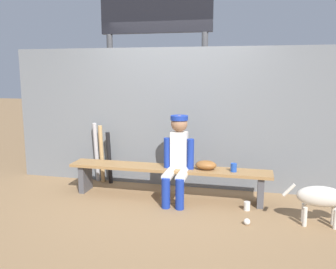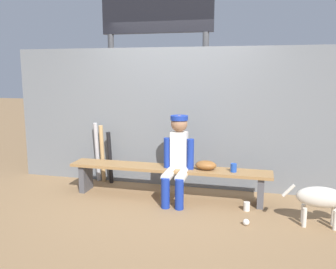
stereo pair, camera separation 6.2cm
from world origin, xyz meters
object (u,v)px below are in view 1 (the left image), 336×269
bat_aluminum_black (109,158)px  scoreboard (159,31)px  dog (326,197)px  player_seated (177,156)px  dugout_bench (168,173)px  cup_on_ground (247,206)px  cup_on_bench (234,168)px  baseball_glove (206,165)px  bat_aluminum_silver (96,152)px  baseball (247,222)px  bat_wood_tan (102,154)px

bat_aluminum_black → scoreboard: (0.60, 0.77, 1.94)m
dog → player_seated: bearing=168.0°
dugout_bench → player_seated: 0.33m
player_seated → dugout_bench: bearing=144.6°
player_seated → cup_on_ground: 1.08m
dugout_bench → scoreboard: 2.36m
cup_on_bench → baseball_glove: bearing=176.9°
bat_aluminum_silver → cup_on_ground: bearing=-16.0°
baseball_glove → cup_on_bench: baseball_glove is taller
baseball_glove → bat_aluminum_silver: size_ratio=0.30×
bat_aluminum_black → dog: bat_aluminum_black is taller
bat_aluminum_black → bat_aluminum_silver: bat_aluminum_silver is taller
baseball_glove → cup_on_ground: size_ratio=2.55×
cup_on_bench → scoreboard: scoreboard is taller
baseball → dog: bearing=11.9°
dog → baseball_glove: bearing=161.0°
player_seated → bat_wood_tan: player_seated is taller
baseball → player_seated: bearing=149.1°
baseball_glove → bat_aluminum_silver: bearing=165.8°
bat_wood_tan → dog: bearing=-16.3°
bat_aluminum_black → cup_on_bench: 1.94m
bat_aluminum_silver → baseball: size_ratio=12.65×
bat_aluminum_black → dog: (2.94, -0.88, -0.07)m
player_seated → cup_on_bench: 0.74m
baseball_glove → dog: 1.50m
bat_aluminum_black → baseball_glove: bearing=-14.3°
dugout_bench → player_seated: bearing=-35.4°
dugout_bench → bat_aluminum_silver: 1.34m
bat_wood_tan → dog: size_ratio=1.07×
bat_aluminum_black → baseball: 2.38m
bat_wood_tan → cup_on_bench: bearing=-12.0°
baseball_glove → bat_wood_tan: (-1.67, 0.41, -0.04)m
bat_aluminum_silver → dog: 3.32m
player_seated → baseball_glove: (0.36, 0.11, -0.13)m
bat_aluminum_silver → cup_on_bench: bearing=-12.4°
bat_aluminum_black → cup_on_bench: size_ratio=7.38×
baseball_glove → bat_aluminum_black: bat_aluminum_black is taller
dugout_bench → dog: 1.99m
dugout_bench → scoreboard: scoreboard is taller
bat_aluminum_silver → cup_on_ground: 2.45m
dugout_bench → baseball: 1.30m
player_seated → cup_on_bench: size_ratio=10.41×
player_seated → bat_wood_tan: (-1.30, 0.52, -0.17)m
baseball_glove → cup_on_ground: bearing=-21.6°
player_seated → bat_aluminum_silver: bearing=158.4°
cup_on_bench → dog: bearing=-24.0°
bat_aluminum_black → cup_on_ground: bearing=-16.3°
baseball_glove → baseball: size_ratio=3.78×
bat_aluminum_silver → dog: (3.18, -0.93, -0.13)m
bat_wood_tan → cup_on_bench: 2.08m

